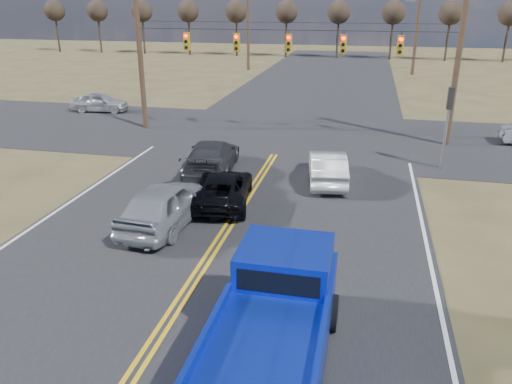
% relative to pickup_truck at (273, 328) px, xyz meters
% --- Properties ---
extents(ground, '(160.00, 160.00, 0.00)m').
position_rel_pickup_truck_xyz_m(ground, '(-2.93, 1.93, -1.15)').
color(ground, brown).
rests_on(ground, ground).
extents(road_main, '(14.00, 120.00, 0.02)m').
position_rel_pickup_truck_xyz_m(road_main, '(-2.93, 11.93, -1.15)').
color(road_main, '#28282B').
rests_on(road_main, ground).
extents(road_cross, '(120.00, 12.00, 0.02)m').
position_rel_pickup_truck_xyz_m(road_cross, '(-2.93, 19.93, -1.15)').
color(road_cross, '#28282B').
rests_on(road_cross, ground).
extents(signal_gantry, '(19.60, 4.83, 10.00)m').
position_rel_pickup_truck_xyz_m(signal_gantry, '(-2.43, 19.72, 3.92)').
color(signal_gantry, '#473323').
rests_on(signal_gantry, ground).
extents(utility_poles, '(19.60, 58.32, 10.00)m').
position_rel_pickup_truck_xyz_m(utility_poles, '(-2.93, 18.93, 4.08)').
color(utility_poles, '#473323').
rests_on(utility_poles, ground).
extents(treeline, '(87.00, 117.80, 7.40)m').
position_rel_pickup_truck_xyz_m(treeline, '(-2.93, 28.89, 4.56)').
color(treeline, '#33261C').
rests_on(treeline, ground).
extents(pickup_truck, '(2.53, 6.30, 2.36)m').
position_rel_pickup_truck_xyz_m(pickup_truck, '(0.00, 0.00, 0.00)').
color(pickup_truck, black).
rests_on(pickup_truck, ground).
extents(silver_suv, '(2.26, 4.93, 1.64)m').
position_rel_pickup_truck_xyz_m(silver_suv, '(-5.16, 6.61, -0.33)').
color(silver_suv, '#A1A4A9').
rests_on(silver_suv, ground).
extents(black_suv, '(2.73, 4.77, 1.25)m').
position_rel_pickup_truck_xyz_m(black_suv, '(-3.73, 9.06, -0.52)').
color(black_suv, black).
rests_on(black_suv, ground).
extents(white_car_queue, '(2.13, 4.54, 1.44)m').
position_rel_pickup_truck_xyz_m(white_car_queue, '(0.09, 12.43, -0.43)').
color(white_car_queue, '#B8B8B8').
rests_on(white_car_queue, ground).
extents(dgrey_car_queue, '(2.74, 5.43, 1.51)m').
position_rel_pickup_truck_xyz_m(dgrey_car_queue, '(-5.30, 12.62, -0.39)').
color(dgrey_car_queue, '#39393E').
rests_on(dgrey_car_queue, ground).
extents(cross_car_west, '(2.11, 4.18, 1.37)m').
position_rel_pickup_truck_xyz_m(cross_car_west, '(-17.15, 23.73, -0.46)').
color(cross_car_west, '#BDBDBD').
rests_on(cross_car_west, ground).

